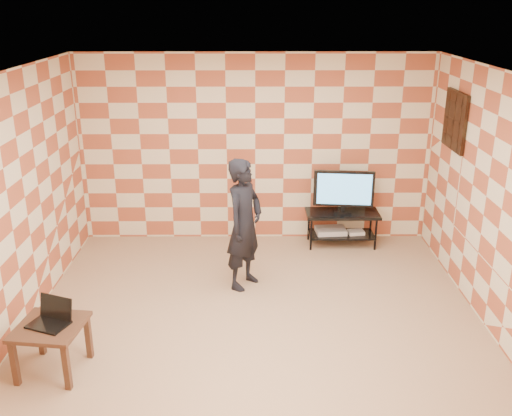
% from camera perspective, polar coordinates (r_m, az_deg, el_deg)
% --- Properties ---
extents(floor, '(5.00, 5.00, 0.00)m').
position_cam_1_polar(floor, '(6.38, 0.03, -11.64)').
color(floor, tan).
rests_on(floor, ground).
extents(wall_back, '(5.00, 0.02, 2.70)m').
position_cam_1_polar(wall_back, '(8.17, -0.08, 5.91)').
color(wall_back, beige).
rests_on(wall_back, ground).
extents(wall_front, '(5.00, 0.02, 2.70)m').
position_cam_1_polar(wall_front, '(3.54, 0.30, -14.34)').
color(wall_front, beige).
rests_on(wall_front, ground).
extents(wall_left, '(0.02, 5.00, 2.70)m').
position_cam_1_polar(wall_left, '(6.28, -23.41, -0.21)').
color(wall_left, beige).
rests_on(wall_left, ground).
extents(wall_right, '(0.02, 5.00, 2.70)m').
position_cam_1_polar(wall_right, '(6.31, 23.37, -0.12)').
color(wall_right, beige).
rests_on(wall_right, ground).
extents(ceiling, '(5.00, 5.00, 0.02)m').
position_cam_1_polar(ceiling, '(5.46, 0.04, 13.22)').
color(ceiling, white).
rests_on(ceiling, wall_back).
extents(wall_art, '(0.04, 0.72, 0.72)m').
position_cam_1_polar(wall_art, '(7.54, 19.28, 8.26)').
color(wall_art, black).
rests_on(wall_art, wall_right).
extents(tv_stand, '(1.04, 0.47, 0.50)m').
position_cam_1_polar(tv_stand, '(8.28, 8.59, -1.30)').
color(tv_stand, black).
rests_on(tv_stand, floor).
extents(tv, '(0.85, 0.18, 0.61)m').
position_cam_1_polar(tv, '(8.11, 8.77, 1.82)').
color(tv, black).
rests_on(tv, tv_stand).
extents(dvd_player, '(0.45, 0.34, 0.07)m').
position_cam_1_polar(dvd_player, '(8.34, 7.48, -2.24)').
color(dvd_player, silver).
rests_on(dvd_player, tv_stand).
extents(game_console, '(0.24, 0.19, 0.05)m').
position_cam_1_polar(game_console, '(8.36, 9.96, -2.40)').
color(game_console, silver).
rests_on(game_console, tv_stand).
extents(side_table, '(0.67, 0.67, 0.50)m').
position_cam_1_polar(side_table, '(5.81, -19.86, -11.70)').
color(side_table, '#3D2816').
rests_on(side_table, floor).
extents(laptop, '(0.43, 0.39, 0.24)m').
position_cam_1_polar(laptop, '(5.76, -19.80, -10.33)').
color(laptop, black).
rests_on(laptop, side_table).
extents(person, '(0.64, 0.71, 1.62)m').
position_cam_1_polar(person, '(6.87, -1.19, -1.63)').
color(person, black).
rests_on(person, floor).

